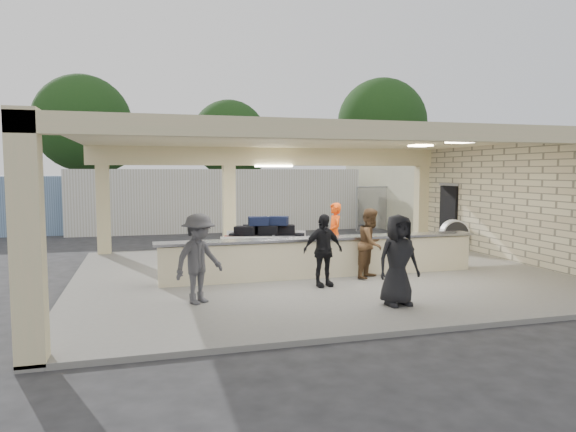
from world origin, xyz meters
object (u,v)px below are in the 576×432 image
object	(u,v)px
passenger_d	(398,260)
car_white_a	(378,208)
drum_fan	(454,234)
baggage_counter	(323,257)
car_dark	(304,205)
container_white	(218,200)
car_white_b	(472,207)
passenger_a	(371,243)
passenger_b	(323,250)
baggage_handler	(334,234)
passenger_c	(199,259)
luggage_cart	(264,238)

from	to	relation	value
passenger_d	car_white_a	xyz separation A→B (m)	(7.84, 17.17, -0.30)
drum_fan	passenger_d	bearing A→B (deg)	-124.09
baggage_counter	passenger_d	size ratio (longest dim) A/B	4.62
car_dark	container_white	world-z (taller)	container_white
drum_fan	car_white_b	world-z (taller)	car_white_b
drum_fan	car_white_a	distance (m)	11.86
car_white_a	container_white	world-z (taller)	container_white
passenger_a	passenger_b	bearing A→B (deg)	159.82
drum_fan	car_dark	xyz separation A→B (m)	(-1.13, 12.68, 0.15)
baggage_handler	passenger_d	distance (m)	4.30
baggage_handler	passenger_d	world-z (taller)	passenger_d
car_white_a	passenger_c	bearing A→B (deg)	134.57
car_white_b	container_white	xyz separation A→B (m)	(-14.56, -1.31, 0.73)
luggage_cart	car_white_b	xyz separation A→B (m)	(14.64, 11.13, -0.17)
baggage_counter	passenger_c	world-z (taller)	passenger_c
luggage_cart	baggage_handler	size ratio (longest dim) A/B	1.50
baggage_counter	passenger_b	xyz separation A→B (m)	(-0.39, -1.07, 0.34)
passenger_a	car_white_b	world-z (taller)	passenger_a
baggage_handler	container_white	size ratio (longest dim) A/B	0.14
baggage_counter	car_white_a	bearing A→B (deg)	59.65
baggage_counter	car_white_a	distance (m)	16.42
luggage_cart	car_dark	distance (m)	14.43
passenger_a	car_white_b	distance (m)	18.49
car_white_a	container_white	xyz separation A→B (m)	(-9.27, -2.39, 0.71)
passenger_c	car_white_b	xyz separation A→B (m)	(16.84, 14.91, -0.33)
baggage_handler	drum_fan	bearing A→B (deg)	110.24
passenger_b	passenger_d	xyz separation A→B (m)	(0.86, -1.93, 0.06)
baggage_handler	passenger_c	bearing A→B (deg)	-48.33
baggage_handler	container_white	xyz separation A→B (m)	(-1.75, 10.49, 0.43)
passenger_b	passenger_c	distance (m)	2.96
baggage_counter	car_white_a	xyz separation A→B (m)	(8.30, 14.17, 0.10)
luggage_cart	car_white_a	bearing A→B (deg)	68.30
container_white	passenger_b	bearing A→B (deg)	-86.47
drum_fan	passenger_a	distance (m)	5.45
baggage_handler	container_white	distance (m)	10.65
passenger_c	container_white	distance (m)	13.79
container_white	drum_fan	bearing A→B (deg)	-53.76
drum_fan	passenger_b	distance (m)	6.96
car_white_a	container_white	bearing A→B (deg)	94.90
passenger_d	car_dark	distance (m)	18.74
car_white_b	baggage_handler	bearing A→B (deg)	114.47
baggage_counter	passenger_c	distance (m)	3.75
drum_fan	passenger_d	world-z (taller)	passenger_d
baggage_handler	passenger_d	size ratio (longest dim) A/B	0.98
baggage_counter	baggage_handler	world-z (taller)	baggage_handler
luggage_cart	car_white_b	distance (m)	18.39
passenger_a	car_dark	bearing A→B (deg)	36.62
passenger_a	car_white_a	size ratio (longest dim) A/B	0.35
drum_fan	passenger_a	bearing A→B (deg)	-137.06
drum_fan	baggage_handler	xyz separation A→B (m)	(-4.71, -1.36, 0.32)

